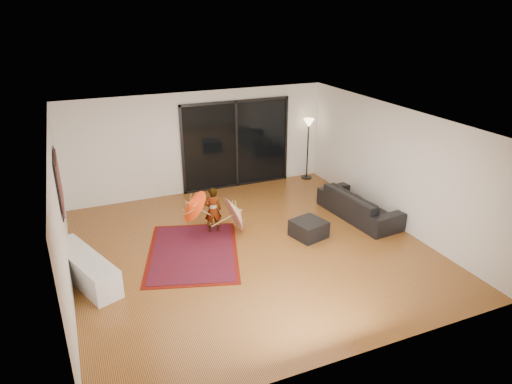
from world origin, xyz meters
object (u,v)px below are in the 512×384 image
sofa (359,205)px  child (213,210)px  media_console (85,268)px  ottoman (309,229)px

sofa → child: size_ratio=2.09×
sofa → child: bearing=74.6°
media_console → child: (2.77, 0.95, 0.26)m
sofa → ottoman: sofa is taller
sofa → ottoman: (-1.58, -0.41, -0.14)m
sofa → child: 3.49m
media_console → child: 2.94m
child → sofa: bearing=177.7°
media_console → ottoman: media_console is taller
media_console → sofa: (6.20, 0.34, 0.06)m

